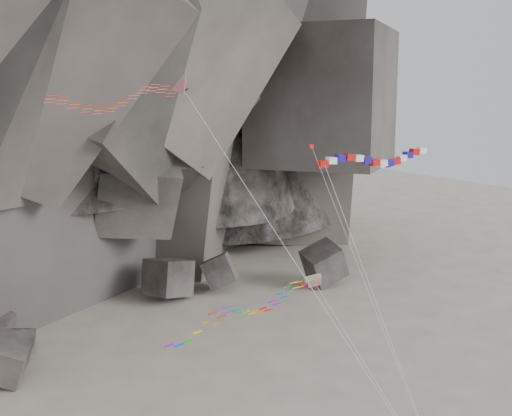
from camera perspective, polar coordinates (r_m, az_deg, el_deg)
boulder_field at (r=80.40m, az=-14.27°, el=-9.63°), size 75.92×18.49×7.08m
delta_kite at (r=45.65m, az=-12.72°, el=9.54°), size 19.89×19.67×29.63m
banner_kite at (r=55.38m, az=10.65°, el=4.24°), size 12.65×14.90×22.89m
parafoil_kite at (r=47.13m, az=-1.39°, el=-9.06°), size 15.60×13.68×13.63m
pennant_kite at (r=48.85m, az=8.23°, el=-2.99°), size 0.85×14.16×23.92m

